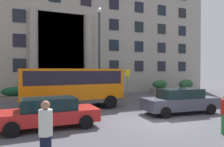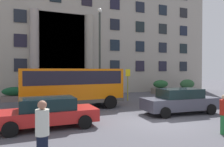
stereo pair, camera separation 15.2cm
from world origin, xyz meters
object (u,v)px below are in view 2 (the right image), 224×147
(lamppost_plaza_centre, at_px, (100,47))
(parked_sedan_second, at_px, (180,101))
(hedge_planter_west, at_px, (102,89))
(parked_sedan_far, at_px, (48,112))
(hedge_planter_entrance_right, at_px, (161,87))
(pedestrian_woman_dark_dress, at_px, (42,134))
(hedge_planter_far_west, at_px, (187,86))
(motorcycle_near_kerb, at_px, (182,100))
(orange_minibus, at_px, (72,85))
(pedestrian_man_red_shirt, at_px, (224,114))
(hedge_planter_far_east, at_px, (15,94))
(bus_stop_sign, at_px, (128,81))

(lamppost_plaza_centre, bearing_deg, parked_sedan_second, -70.46)
(hedge_planter_west, distance_m, parked_sedan_far, 11.56)
(hedge_planter_west, bearing_deg, hedge_planter_entrance_right, -1.99)
(hedge_planter_west, bearing_deg, pedestrian_woman_dark_dress, -115.85)
(hedge_planter_far_west, relative_size, motorcycle_near_kerb, 1.02)
(parked_sedan_second, bearing_deg, hedge_planter_far_west, 50.24)
(parked_sedan_second, height_order, parked_sedan_far, parked_sedan_second)
(orange_minibus, xyz_separation_m, pedestrian_man_red_shirt, (4.48, -8.27, -0.81))
(hedge_planter_west, relative_size, lamppost_plaza_centre, 0.20)
(pedestrian_man_red_shirt, distance_m, lamppost_plaza_centre, 11.92)
(hedge_planter_west, xyz_separation_m, pedestrian_woman_dark_dress, (-6.75, -13.92, 0.16))
(hedge_planter_far_west, xyz_separation_m, parked_sedan_far, (-16.37, -9.01, -0.05))
(orange_minibus, relative_size, hedge_planter_far_east, 3.29)
(pedestrian_woman_dark_dress, bearing_deg, hedge_planter_entrance_right, 0.18)
(bus_stop_sign, relative_size, motorcycle_near_kerb, 1.32)
(hedge_planter_west, relative_size, parked_sedan_far, 0.36)
(hedge_planter_west, bearing_deg, hedge_planter_far_east, -177.93)
(parked_sedan_far, bearing_deg, hedge_planter_far_east, 99.79)
(hedge_planter_entrance_right, height_order, pedestrian_woman_dark_dress, pedestrian_woman_dark_dress)
(bus_stop_sign, height_order, parked_sedan_far, bus_stop_sign)
(parked_sedan_far, relative_size, pedestrian_man_red_shirt, 2.73)
(hedge_planter_far_west, xyz_separation_m, parked_sedan_second, (-8.68, -8.88, 0.01))
(bus_stop_sign, distance_m, motorcycle_near_kerb, 4.95)
(motorcycle_near_kerb, height_order, pedestrian_man_red_shirt, pedestrian_man_red_shirt)
(motorcycle_near_kerb, bearing_deg, lamppost_plaza_centre, 114.73)
(parked_sedan_far, relative_size, pedestrian_woman_dark_dress, 2.43)
(bus_stop_sign, relative_size, lamppost_plaza_centre, 0.34)
(lamppost_plaza_centre, bearing_deg, hedge_planter_west, 66.68)
(pedestrian_woman_dark_dress, distance_m, pedestrian_man_red_shirt, 7.12)
(parked_sedan_second, xyz_separation_m, pedestrian_man_red_shirt, (-1.15, -4.00, 0.05))
(hedge_planter_west, distance_m, lamppost_plaza_centre, 4.67)
(parked_sedan_second, bearing_deg, hedge_planter_far_east, 139.59)
(parked_sedan_second, xyz_separation_m, lamppost_plaza_centre, (-2.56, 7.21, 3.85))
(orange_minibus, bearing_deg, hedge_planter_west, 50.88)
(parked_sedan_second, bearing_deg, pedestrian_man_red_shirt, -101.42)
(hedge_planter_far_east, xyz_separation_m, parked_sedan_far, (1.68, -9.49, 0.12))
(pedestrian_woman_dark_dress, bearing_deg, lamppost_plaza_centre, 18.70)
(bus_stop_sign, distance_m, hedge_planter_entrance_right, 6.78)
(orange_minibus, relative_size, pedestrian_man_red_shirt, 4.16)
(parked_sedan_far, bearing_deg, hedge_planter_far_west, 28.61)
(orange_minibus, xyz_separation_m, parked_sedan_far, (-2.07, -4.40, -0.92))
(hedge_planter_far_east, bearing_deg, hedge_planter_entrance_right, 0.17)
(hedge_planter_west, height_order, hedge_planter_far_west, hedge_planter_west)
(orange_minibus, distance_m, lamppost_plaza_centre, 5.19)
(bus_stop_sign, relative_size, parked_sedan_second, 0.58)
(hedge_planter_far_east, distance_m, lamppost_plaza_centre, 8.20)
(hedge_planter_west, xyz_separation_m, parked_sedan_far, (-6.18, -9.77, -0.06))
(motorcycle_near_kerb, bearing_deg, parked_sedan_second, -148.28)
(hedge_planter_west, bearing_deg, pedestrian_man_red_shirt, -88.48)
(parked_sedan_second, distance_m, parked_sedan_far, 7.69)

